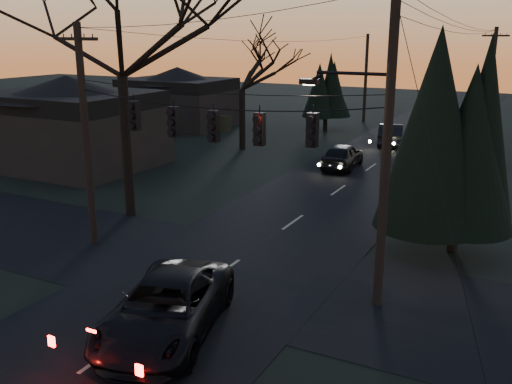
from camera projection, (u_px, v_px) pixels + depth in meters
The scene contains 16 objects.
main_road at pixel (325, 200), 28.66m from camera, with size 8.00×120.00×0.02m, color black.
cross_road at pixel (224, 271), 20.11m from camera, with size 60.00×7.00×0.02m, color black.
utility_pole_right at pixel (377, 304), 17.67m from camera, with size 5.00×0.30×10.00m, color black, non-canonical shape.
utility_pole_left at pixel (95, 243), 22.77m from camera, with size 1.80×0.30×8.50m, color black, non-canonical shape.
utility_pole_far_r at pixel (484, 148), 41.61m from camera, with size 1.80×0.30×8.50m, color black, non-canonical shape.
utility_pole_far_l at pixel (363, 122), 53.54m from camera, with size 0.30×0.30×8.00m, color black, non-canonical shape.
span_signal_assembly at pixel (215, 124), 18.81m from camera, with size 11.50×0.44×1.63m.
bare_tree_left at pixel (119, 16), 23.91m from camera, with size 9.46×9.46×12.58m.
evergreen_right at pixel (463, 139), 20.77m from camera, with size 4.26×4.26×7.58m.
bare_tree_dist at pixel (242, 65), 39.48m from camera, with size 6.90×6.90×8.54m.
evergreen_dist at pixel (326, 89), 48.02m from camera, with size 3.31×3.31×5.78m.
house_left_near at pixel (69, 121), 35.43m from camera, with size 10.00×8.00×5.60m.
house_left_far at pixel (178, 97), 50.49m from camera, with size 9.00×7.00×5.20m.
suv_near at pixel (166, 308), 15.71m from camera, with size 2.65×5.74×1.60m, color black.
sedan_oncoming_a at pixel (342, 156), 35.08m from camera, with size 1.85×4.59×1.56m, color black.
sedan_oncoming_b at pixel (391, 135), 42.26m from camera, with size 1.69×4.86×1.60m, color black.
Camera 1 is at (9.56, -6.00, 8.14)m, focal length 40.00 mm.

